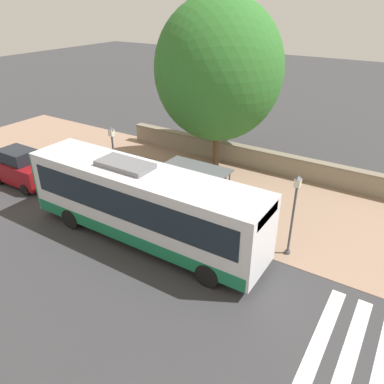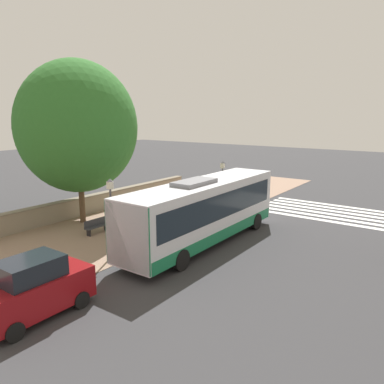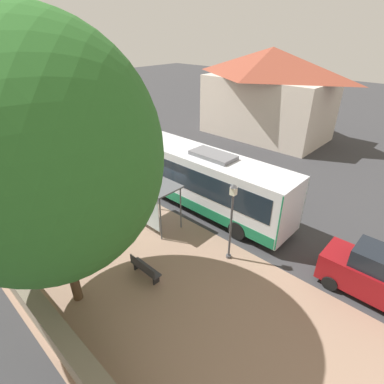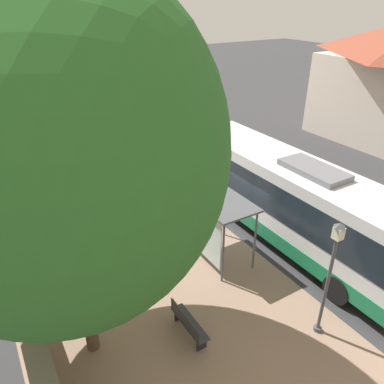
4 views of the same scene
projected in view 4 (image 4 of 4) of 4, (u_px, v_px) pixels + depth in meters
The scene contains 11 objects.
ground_plane at pixel (237, 237), 16.00m from camera, with size 120.00×120.00×0.00m, color #353538.
sidewalk_plaza at pixel (141, 272), 13.93m from camera, with size 9.00×44.00×0.02m.
crosswalk_stripes at pixel (209, 146), 25.62m from camera, with size 9.00×5.25×0.01m.
stone_wall at pixel (21, 300), 11.77m from camera, with size 0.60×20.00×1.30m.
bus at pixel (291, 200), 14.99m from camera, with size 2.65×11.54×3.65m.
bus_shelter at pixel (212, 208), 13.93m from camera, with size 1.72×3.36×2.57m.
pedestrian at pixel (202, 187), 17.84m from camera, with size 0.34×0.24×1.77m.
bench at pixel (188, 323), 11.17m from camera, with size 0.40×1.63×0.88m.
street_lamp_near at pixel (167, 155), 18.23m from camera, with size 0.28×0.28×3.78m.
street_lamp_far at pixel (330, 271), 10.44m from camera, with size 0.28×0.28×3.92m.
shade_tree at pixel (59, 150), 8.10m from camera, with size 7.46×7.46×10.29m.
Camera 4 is at (-8.53, -10.33, 9.17)m, focal length 35.00 mm.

